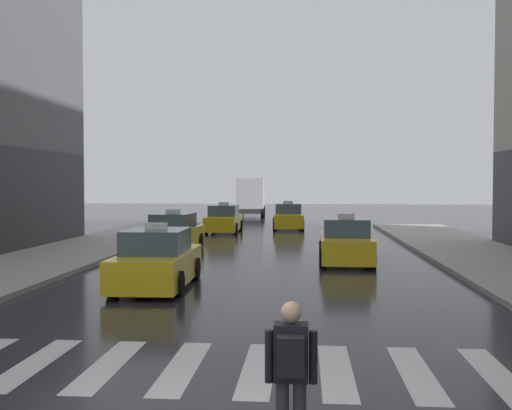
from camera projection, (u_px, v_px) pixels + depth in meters
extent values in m
cube|color=silver|center=(35.00, 363.00, 9.52)|extent=(0.50, 2.80, 0.01)
cube|color=silver|center=(108.00, 365.00, 9.43)|extent=(0.50, 2.80, 0.01)
cube|color=silver|center=(182.00, 367.00, 9.33)|extent=(0.50, 2.80, 0.01)
cube|color=silver|center=(259.00, 369.00, 9.23)|extent=(0.50, 2.80, 0.01)
cube|color=silver|center=(336.00, 371.00, 9.13)|extent=(0.50, 2.80, 0.01)
cube|color=silver|center=(416.00, 373.00, 9.04)|extent=(0.50, 2.80, 0.01)
cube|color=silver|center=(497.00, 375.00, 8.94)|extent=(0.50, 2.80, 0.01)
cube|color=yellow|center=(157.00, 267.00, 16.57)|extent=(1.90, 4.54, 0.84)
cube|color=#384C5B|center=(156.00, 241.00, 16.45)|extent=(1.65, 2.14, 0.64)
cube|color=silver|center=(156.00, 226.00, 16.43)|extent=(0.61, 0.25, 0.18)
cylinder|color=black|center=(139.00, 268.00, 17.98)|extent=(0.24, 0.66, 0.66)
cylinder|color=black|center=(195.00, 269.00, 17.88)|extent=(0.24, 0.66, 0.66)
cylinder|color=black|center=(113.00, 283.00, 15.28)|extent=(0.24, 0.66, 0.66)
cylinder|color=black|center=(179.00, 284.00, 15.18)|extent=(0.24, 0.66, 0.66)
cube|color=#F2EAB2|center=(154.00, 256.00, 18.87)|extent=(0.20, 0.04, 0.14)
cube|color=#F2EAB2|center=(193.00, 256.00, 18.80)|extent=(0.20, 0.04, 0.14)
cube|color=yellow|center=(346.00, 247.00, 21.80)|extent=(1.89, 4.53, 0.84)
cube|color=#384C5B|center=(346.00, 227.00, 21.67)|extent=(1.64, 2.13, 0.64)
cube|color=silver|center=(346.00, 216.00, 21.66)|extent=(0.60, 0.25, 0.18)
cylinder|color=black|center=(322.00, 249.00, 23.23)|extent=(0.23, 0.66, 0.66)
cylinder|color=black|center=(366.00, 250.00, 23.06)|extent=(0.23, 0.66, 0.66)
cylinder|color=black|center=(323.00, 258.00, 20.55)|extent=(0.23, 0.66, 0.66)
cylinder|color=black|center=(373.00, 258.00, 20.38)|extent=(0.23, 0.66, 0.66)
cube|color=#F2EAB2|center=(327.00, 240.00, 24.12)|extent=(0.20, 0.04, 0.14)
cube|color=#F2EAB2|center=(359.00, 240.00, 23.99)|extent=(0.20, 0.04, 0.14)
cube|color=yellow|center=(174.00, 238.00, 25.55)|extent=(1.93, 4.55, 0.84)
cube|color=#384C5B|center=(173.00, 221.00, 25.43)|extent=(1.66, 2.14, 0.64)
cube|color=silver|center=(173.00, 211.00, 25.41)|extent=(0.61, 0.26, 0.18)
cylinder|color=black|center=(163.00, 240.00, 27.00)|extent=(0.24, 0.67, 0.66)
cylinder|color=black|center=(200.00, 240.00, 26.81)|extent=(0.24, 0.67, 0.66)
cylinder|color=black|center=(145.00, 246.00, 24.31)|extent=(0.24, 0.67, 0.66)
cylinder|color=black|center=(186.00, 247.00, 24.13)|extent=(0.24, 0.67, 0.66)
cube|color=#F2EAB2|center=(173.00, 232.00, 27.88)|extent=(0.20, 0.05, 0.14)
cube|color=#F2EAB2|center=(199.00, 233.00, 27.74)|extent=(0.20, 0.05, 0.14)
cube|color=yellow|center=(224.00, 223.00, 35.54)|extent=(1.80, 4.50, 0.84)
cube|color=#384C5B|center=(224.00, 210.00, 35.42)|extent=(1.60, 2.10, 0.64)
cube|color=silver|center=(224.00, 204.00, 35.40)|extent=(0.60, 0.24, 0.18)
cylinder|color=black|center=(213.00, 225.00, 36.96)|extent=(0.22, 0.66, 0.66)
cylinder|color=black|center=(241.00, 225.00, 36.83)|extent=(0.22, 0.66, 0.66)
cylinder|color=black|center=(206.00, 228.00, 34.27)|extent=(0.22, 0.66, 0.66)
cylinder|color=black|center=(235.00, 228.00, 34.14)|extent=(0.22, 0.66, 0.66)
cube|color=#F2EAB2|center=(219.00, 220.00, 37.85)|extent=(0.20, 0.04, 0.14)
cube|color=#F2EAB2|center=(239.00, 220.00, 37.75)|extent=(0.20, 0.04, 0.14)
cube|color=yellow|center=(288.00, 220.00, 38.23)|extent=(2.06, 4.60, 0.84)
cube|color=#384C5B|center=(288.00, 209.00, 38.11)|extent=(1.72, 2.19, 0.64)
cube|color=silver|center=(288.00, 202.00, 38.09)|extent=(0.61, 0.27, 0.18)
cylinder|color=black|center=(274.00, 222.00, 39.61)|extent=(0.26, 0.67, 0.66)
cylinder|color=black|center=(300.00, 222.00, 39.57)|extent=(0.26, 0.67, 0.66)
cylinder|color=black|center=(275.00, 225.00, 36.91)|extent=(0.26, 0.67, 0.66)
cylinder|color=black|center=(302.00, 225.00, 36.87)|extent=(0.26, 0.67, 0.66)
cube|color=#F2EAB2|center=(278.00, 217.00, 40.51)|extent=(0.20, 0.05, 0.14)
cube|color=#F2EAB2|center=(296.00, 217.00, 40.48)|extent=(0.20, 0.05, 0.14)
cube|color=#2D2D2D|center=(251.00, 210.00, 51.60)|extent=(2.10, 6.67, 0.40)
cube|color=silver|center=(253.00, 195.00, 54.86)|extent=(2.18, 1.89, 2.10)
cube|color=#384C5B|center=(253.00, 191.00, 55.76)|extent=(1.89, 0.13, 0.95)
cube|color=silver|center=(251.00, 193.00, 50.65)|extent=(2.41, 4.89, 2.50)
cylinder|color=black|center=(242.00, 210.00, 54.74)|extent=(0.32, 0.91, 0.90)
cylinder|color=black|center=(264.00, 210.00, 54.67)|extent=(0.32, 0.91, 0.90)
cylinder|color=black|center=(239.00, 213.00, 50.21)|extent=(0.32, 0.91, 0.90)
cylinder|color=black|center=(262.00, 213.00, 50.14)|extent=(0.32, 0.91, 0.90)
cube|color=black|center=(291.00, 352.00, 6.20)|extent=(0.36, 0.24, 0.60)
sphere|color=tan|center=(291.00, 312.00, 6.18)|extent=(0.22, 0.22, 0.22)
cylinder|color=black|center=(269.00, 356.00, 6.22)|extent=(0.09, 0.09, 0.55)
cylinder|color=black|center=(313.00, 357.00, 6.18)|extent=(0.09, 0.09, 0.55)
cube|color=black|center=(291.00, 356.00, 5.98)|extent=(0.28, 0.18, 0.40)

